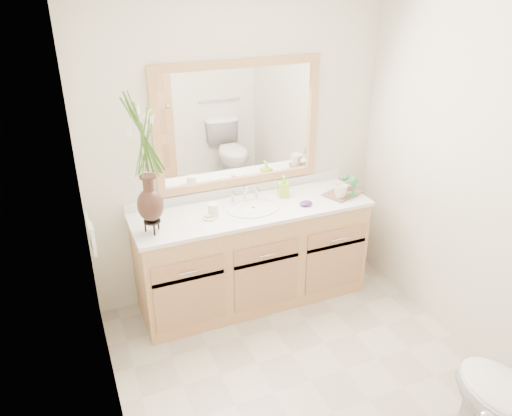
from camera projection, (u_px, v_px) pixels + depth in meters
name	position (u px, v px, depth m)	size (l,w,h in m)	color
floor	(311.00, 381.00, 3.32)	(2.60, 2.60, 0.00)	beige
wall_back	(238.00, 150.00, 3.87)	(2.40, 0.02, 2.40)	silver
wall_front	(507.00, 382.00, 1.72)	(2.40, 0.02, 2.40)	silver
wall_left	(101.00, 266.00, 2.38)	(0.02, 2.60, 2.40)	silver
wall_right	(484.00, 188.00, 3.21)	(0.02, 2.60, 2.40)	silver
vanity	(252.00, 256.00, 3.99)	(1.80, 0.55, 0.80)	tan
counter	(252.00, 209.00, 3.81)	(1.84, 0.57, 0.03)	white
sink	(253.00, 215.00, 3.81)	(0.38, 0.34, 0.23)	white
mirror	(239.00, 125.00, 3.77)	(1.32, 0.04, 0.97)	white
switch_plate	(92.00, 234.00, 3.12)	(0.02, 0.12, 0.12)	white
flower_vase	(145.00, 151.00, 3.19)	(0.21, 0.21, 0.87)	black
tumbler	(213.00, 210.00, 3.65)	(0.08, 0.08, 0.10)	silver
soap_dish	(209.00, 217.00, 3.63)	(0.11, 0.11, 0.04)	silver
soap_bottle	(283.00, 187.00, 3.95)	(0.07, 0.07, 0.16)	#A6DC33
purple_dish	(306.00, 203.00, 3.83)	(0.10, 0.08, 0.04)	#4C2570
tray	(343.00, 193.00, 4.02)	(0.30, 0.20, 0.01)	brown
mug_left	(341.00, 191.00, 3.91)	(0.11, 0.10, 0.11)	silver
mug_right	(343.00, 184.00, 4.05)	(0.10, 0.09, 0.10)	silver
goblet_front	(354.00, 182.00, 3.93)	(0.07, 0.07, 0.16)	#2A7E3F
goblet_back	(346.00, 179.00, 4.04)	(0.06, 0.06, 0.13)	#2A7E3F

